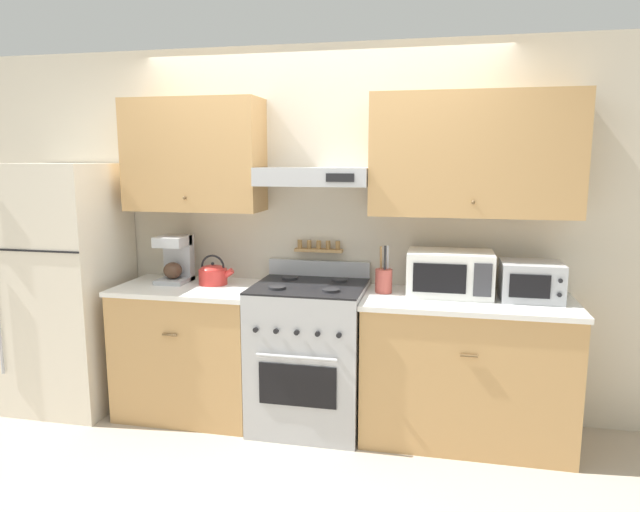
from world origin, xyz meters
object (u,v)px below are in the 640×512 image
object	(u,v)px
tea_kettle	(213,274)
microwave	(450,273)
refrigerator	(67,286)
coffee_maker	(176,258)
toaster_oven	(531,281)
utensil_crock	(384,280)
stove_range	(309,355)

from	to	relation	value
tea_kettle	microwave	world-z (taller)	microwave
tea_kettle	microwave	distance (m)	1.61
refrigerator	tea_kettle	xyz separation A→B (m)	(1.08, 0.11, 0.12)
refrigerator	coffee_maker	size ratio (longest dim) A/B	5.31
toaster_oven	utensil_crock	bearing A→B (deg)	179.89
refrigerator	microwave	distance (m)	2.70
stove_range	toaster_oven	size ratio (longest dim) A/B	2.96
stove_range	refrigerator	bearing A→B (deg)	-179.26
toaster_oven	coffee_maker	bearing A→B (deg)	179.18
coffee_maker	toaster_oven	bearing A→B (deg)	-0.82
refrigerator	microwave	xyz separation A→B (m)	(2.69, 0.13, 0.19)
toaster_oven	tea_kettle	bearing A→B (deg)	179.95
tea_kettle	stove_range	bearing A→B (deg)	-7.16
coffee_maker	utensil_crock	xyz separation A→B (m)	(1.48, -0.03, -0.08)
stove_range	tea_kettle	xyz separation A→B (m)	(-0.71, 0.09, 0.51)
utensil_crock	toaster_oven	bearing A→B (deg)	-0.11
stove_range	refrigerator	size ratio (longest dim) A/B	0.61
tea_kettle	coffee_maker	size ratio (longest dim) A/B	0.77
coffee_maker	refrigerator	bearing A→B (deg)	-169.57
refrigerator	utensil_crock	bearing A→B (deg)	2.83
tea_kettle	refrigerator	bearing A→B (deg)	-174.09
microwave	utensil_crock	xyz separation A→B (m)	(-0.42, -0.02, -0.06)
stove_range	microwave	distance (m)	1.07
tea_kettle	utensil_crock	world-z (taller)	utensil_crock
stove_range	microwave	bearing A→B (deg)	6.76
stove_range	coffee_maker	world-z (taller)	coffee_maker
tea_kettle	coffee_maker	distance (m)	0.31
stove_range	coffee_maker	bearing A→B (deg)	173.10
coffee_maker	utensil_crock	bearing A→B (deg)	-1.26
stove_range	coffee_maker	xyz separation A→B (m)	(-1.00, 0.12, 0.60)
coffee_maker	stove_range	bearing A→B (deg)	-6.90
microwave	utensil_crock	distance (m)	0.42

